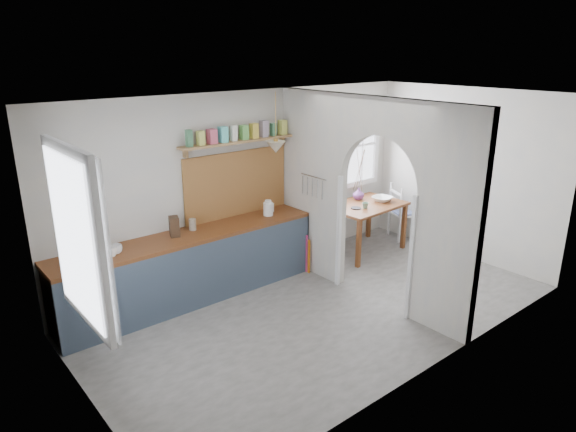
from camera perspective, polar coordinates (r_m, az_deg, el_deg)
floor at (r=6.60m, az=4.02°, el=-10.26°), size 5.80×3.20×0.01m
ceiling at (r=5.82m, az=4.59°, el=12.85°), size 5.80×3.20×0.01m
walls at (r=6.08m, az=4.29°, el=0.57°), size 5.81×3.21×2.60m
partition at (r=6.57m, az=8.40°, el=3.12°), size 0.12×3.20×2.60m
kitchen_window at (r=4.58m, az=-22.61°, el=-2.25°), size 0.10×1.16×1.50m
nook_window at (r=8.32m, az=5.91°, el=7.47°), size 1.76×0.10×1.30m
counter at (r=6.77m, az=-10.79°, el=-5.48°), size 3.50×0.60×0.90m
sink at (r=6.13m, az=-21.59°, el=-4.68°), size 0.40×0.40×0.02m
backsplash at (r=7.13m, az=-5.70°, el=3.59°), size 1.65×0.03×0.90m
shelf at (r=6.92m, az=-5.47°, el=8.76°), size 1.75×0.20×0.21m
pendant_lamp at (r=6.88m, az=-1.36°, el=7.67°), size 0.26×0.26×0.16m
utensil_rail at (r=7.08m, az=2.86°, el=4.39°), size 0.02×0.50×0.02m
dining_table at (r=8.30m, az=8.47°, el=-1.30°), size 1.30×0.91×0.79m
chair_left at (r=7.68m, az=3.31°, el=-2.39°), size 0.49×0.49×0.87m
chair_right at (r=8.98m, az=12.90°, el=0.49°), size 0.57×0.57×0.95m
kettle at (r=7.17m, az=-2.22°, el=0.92°), size 0.21×0.18×0.22m
mug_a at (r=6.12m, az=-18.97°, el=-3.73°), size 0.14×0.14×0.11m
mug_b at (r=6.18m, az=-18.54°, el=-3.50°), size 0.16×0.16×0.11m
knife_block at (r=6.53m, az=-12.53°, el=-1.15°), size 0.16×0.19×0.25m
jar at (r=6.71m, az=-10.56°, el=-0.93°), size 0.10×0.10×0.15m
towel_magenta at (r=7.49m, az=2.07°, el=-4.27°), size 0.02×0.03×0.59m
towel_orange at (r=7.46m, az=2.34°, el=-4.57°), size 0.02×0.03×0.53m
bowl at (r=8.38m, az=10.44°, el=1.88°), size 0.33×0.33×0.08m
table_cup at (r=7.96m, az=8.58°, el=1.17°), size 0.10×0.10×0.09m
plate at (r=7.94m, az=7.57°, el=0.88°), size 0.20×0.20×0.01m
vase at (r=8.40m, az=7.84°, el=2.47°), size 0.23×0.23×0.19m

